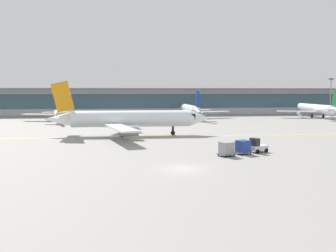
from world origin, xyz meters
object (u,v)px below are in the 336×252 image
(gate_airplane_3, at_px, (316,109))
(taxiing_regional_jet, at_px, (130,119))
(gate_airplane_1, at_px, (64,112))
(baggage_tug, at_px, (257,146))
(cargo_dolly_lead, at_px, (243,147))
(apron_light_mast_1, at_px, (331,95))
(gate_airplane_2, at_px, (190,110))
(cargo_dolly_trailing, at_px, (226,148))

(gate_airplane_3, xyz_separation_m, taxiing_regional_jet, (-61.01, -37.94, 0.39))
(gate_airplane_1, xyz_separation_m, baggage_tug, (36.12, -58.10, -1.67))
(baggage_tug, xyz_separation_m, cargo_dolly_lead, (-2.51, -1.07, 0.16))
(baggage_tug, bearing_deg, apron_light_mast_1, 28.99)
(gate_airplane_1, distance_m, apron_light_mast_1, 93.93)
(taxiing_regional_jet, distance_m, apron_light_mast_1, 90.36)
(baggage_tug, bearing_deg, cargo_dolly_lead, 180.00)
(gate_airplane_3, height_order, cargo_dolly_lead, gate_airplane_3)
(taxiing_regional_jet, height_order, cargo_dolly_lead, taxiing_regional_jet)
(gate_airplane_2, bearing_deg, baggage_tug, 177.86)
(apron_light_mast_1, bearing_deg, cargo_dolly_trailing, -129.59)
(gate_airplane_1, bearing_deg, cargo_dolly_trailing, -151.56)
(gate_airplane_2, distance_m, cargo_dolly_lead, 63.17)
(taxiing_regional_jet, bearing_deg, gate_airplane_1, 118.18)
(cargo_dolly_trailing, distance_m, apron_light_mast_1, 97.18)
(gate_airplane_1, distance_m, gate_airplane_3, 79.42)
(gate_airplane_3, distance_m, baggage_tug, 73.34)
(baggage_tug, distance_m, cargo_dolly_trailing, 5.68)
(gate_airplane_1, bearing_deg, baggage_tug, -146.81)
(gate_airplane_1, relative_size, taxiing_regional_jet, 0.80)
(baggage_tug, bearing_deg, taxiing_regional_jet, 106.79)
(baggage_tug, distance_m, cargo_dolly_lead, 2.73)
(gate_airplane_3, bearing_deg, gate_airplane_1, 92.97)
(taxiing_regional_jet, bearing_deg, cargo_dolly_trailing, -60.32)
(taxiing_regional_jet, height_order, baggage_tug, taxiing_regional_jet)
(gate_airplane_2, bearing_deg, apron_light_mast_1, -79.12)
(gate_airplane_2, height_order, gate_airplane_3, gate_airplane_3)
(baggage_tug, distance_m, apron_light_mast_1, 92.19)
(cargo_dolly_trailing, relative_size, apron_light_mast_1, 0.19)
(gate_airplane_2, bearing_deg, cargo_dolly_trailing, 173.29)
(apron_light_mast_1, bearing_deg, gate_airplane_2, -168.98)
(cargo_dolly_lead, distance_m, cargo_dolly_trailing, 2.95)
(baggage_tug, bearing_deg, cargo_dolly_trailing, 180.00)
(taxiing_regional_jet, distance_m, baggage_tug, 27.74)
(gate_airplane_2, xyz_separation_m, gate_airplane_3, (41.14, -2.75, 0.08))
(gate_airplane_3, xyz_separation_m, baggage_tug, (-43.30, -59.16, -1.93))
(gate_airplane_2, distance_m, taxiing_regional_jet, 45.28)
(gate_airplane_1, bearing_deg, gate_airplane_2, -82.99)
(cargo_dolly_lead, relative_size, cargo_dolly_trailing, 1.00)
(gate_airplane_1, height_order, taxiing_regional_jet, taxiing_regional_jet)
(gate_airplane_1, distance_m, baggage_tug, 68.43)
(taxiing_regional_jet, xyz_separation_m, cargo_dolly_lead, (15.20, -22.29, -2.15))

